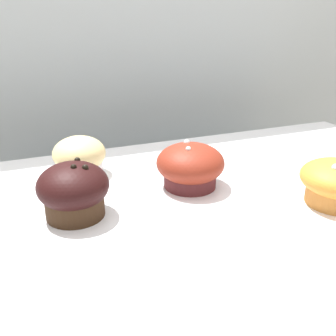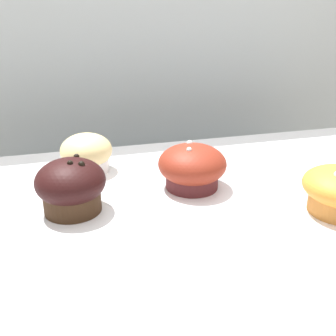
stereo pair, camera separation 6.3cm
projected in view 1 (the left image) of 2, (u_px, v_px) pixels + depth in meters
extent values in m
cube|color=#A8B2B7|center=(116.00, 131.00, 1.14)|extent=(3.20, 0.10, 1.80)
cylinder|color=#4D1D1F|center=(188.00, 175.00, 0.66)|extent=(0.09, 0.09, 0.04)
ellipsoid|color=maroon|center=(189.00, 163.00, 0.65)|extent=(0.11, 0.11, 0.06)
sphere|color=white|center=(188.00, 149.00, 0.63)|extent=(0.01, 0.01, 0.01)
sphere|color=white|center=(185.00, 143.00, 0.66)|extent=(0.01, 0.01, 0.01)
cylinder|color=#362214|center=(75.00, 201.00, 0.57)|extent=(0.08, 0.08, 0.05)
ellipsoid|color=black|center=(73.00, 185.00, 0.56)|extent=(0.10, 0.10, 0.07)
sphere|color=black|center=(85.00, 168.00, 0.54)|extent=(0.01, 0.01, 0.01)
sphere|color=black|center=(74.00, 167.00, 0.54)|extent=(0.01, 0.01, 0.01)
sphere|color=black|center=(77.00, 160.00, 0.57)|extent=(0.01, 0.01, 0.01)
cylinder|color=#C87C35|center=(336.00, 190.00, 0.60)|extent=(0.09, 0.09, 0.04)
sphere|color=white|center=(336.00, 168.00, 0.57)|extent=(0.01, 0.01, 0.01)
cylinder|color=white|center=(80.00, 164.00, 0.71)|extent=(0.08, 0.08, 0.04)
ellipsoid|color=#DEC380|center=(79.00, 154.00, 0.70)|extent=(0.09, 0.09, 0.06)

